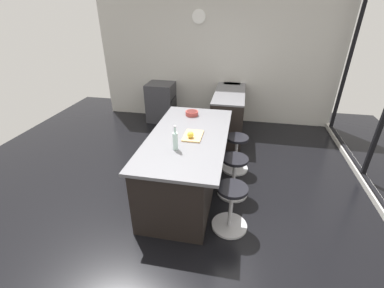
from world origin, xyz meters
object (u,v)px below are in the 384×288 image
(stool_near_camera, at_px, (231,209))
(fruit_bowl, at_px, (192,113))
(stool_by_window, at_px, (236,154))
(stool_middle, at_px, (234,177))
(cutting_board, at_px, (193,136))
(water_bottle, at_px, (175,140))
(kitchen_island, at_px, (185,162))
(apple_yellow, at_px, (190,135))
(oven_range, at_px, (161,102))

(stool_near_camera, bearing_deg, fruit_bowl, -151.48)
(stool_by_window, height_order, stool_middle, same)
(stool_near_camera, bearing_deg, cutting_board, -137.11)
(water_bottle, bearing_deg, stool_near_camera, 71.69)
(kitchen_island, xyz_separation_m, stool_near_camera, (0.66, 0.70, -0.17))
(stool_near_camera, relative_size, cutting_board, 1.69)
(apple_yellow, distance_m, water_bottle, 0.34)
(apple_yellow, height_order, water_bottle, water_bottle)
(fruit_bowl, bearing_deg, kitchen_island, 3.54)
(water_bottle, bearing_deg, stool_by_window, 146.15)
(kitchen_island, height_order, apple_yellow, apple_yellow)
(oven_range, relative_size, stool_near_camera, 1.45)
(oven_range, height_order, stool_near_camera, oven_range)
(stool_middle, relative_size, apple_yellow, 7.13)
(cutting_board, bearing_deg, stool_by_window, 140.01)
(kitchen_island, distance_m, stool_middle, 0.72)
(stool_by_window, relative_size, stool_middle, 1.00)
(fruit_bowl, bearing_deg, cutting_board, 12.30)
(stool_middle, relative_size, cutting_board, 1.69)
(stool_by_window, xyz_separation_m, fruit_bowl, (-0.05, -0.74, 0.65))
(stool_by_window, bearing_deg, stool_middle, 0.00)
(oven_range, height_order, fruit_bowl, fruit_bowl)
(oven_range, relative_size, water_bottle, 2.82)
(cutting_board, bearing_deg, fruit_bowl, -167.70)
(stool_by_window, xyz_separation_m, water_bottle, (1.08, -0.73, 0.73))
(oven_range, relative_size, stool_middle, 1.45)
(stool_near_camera, bearing_deg, water_bottle, -108.31)
(kitchen_island, xyz_separation_m, cutting_board, (0.03, 0.12, 0.45))
(stool_by_window, distance_m, stool_middle, 0.66)
(apple_yellow, bearing_deg, kitchen_island, -139.11)
(kitchen_island, bearing_deg, apple_yellow, 40.89)
(stool_middle, height_order, fruit_bowl, fruit_bowl)
(oven_range, xyz_separation_m, stool_by_window, (1.86, 1.83, -0.15))
(oven_range, distance_m, stool_middle, 3.12)
(apple_yellow, distance_m, fruit_bowl, 0.84)
(stool_by_window, height_order, cutting_board, cutting_board)
(stool_middle, bearing_deg, oven_range, -144.03)
(stool_middle, relative_size, water_bottle, 1.94)
(cutting_board, bearing_deg, stool_near_camera, 42.89)
(kitchen_island, bearing_deg, cutting_board, 74.11)
(oven_range, bearing_deg, apple_yellow, 25.02)
(cutting_board, xyz_separation_m, water_bottle, (0.39, -0.14, 0.11))
(oven_range, bearing_deg, fruit_bowl, 30.94)
(stool_middle, bearing_deg, stool_by_window, 180.00)
(kitchen_island, height_order, stool_near_camera, kitchen_island)
(stool_near_camera, bearing_deg, apple_yellow, -132.23)
(stool_middle, bearing_deg, kitchen_island, -90.00)
(kitchen_island, bearing_deg, stool_near_camera, 46.68)
(stool_middle, distance_m, stool_near_camera, 0.66)
(apple_yellow, xyz_separation_m, water_bottle, (0.31, -0.12, 0.06))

